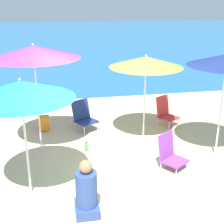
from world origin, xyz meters
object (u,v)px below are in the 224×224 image
object	(u,v)px
backpack_orange	(44,123)
water_bottle	(86,148)
beach_chair_purple	(170,152)
person_seated_near	(87,192)
beach_chair_navy	(83,115)
beach_umbrella_lime	(146,62)
beach_chair_red	(165,111)
beach_umbrella_teal	(21,90)
beach_umbrella_purple	(33,52)

from	to	relation	value
backpack_orange	water_bottle	size ratio (longest dim) A/B	1.71
beach_chair_purple	person_seated_near	world-z (taller)	person_seated_near
beach_chair_purple	beach_chair_navy	xyz separation A→B (m)	(-1.47, 2.20, 0.08)
person_seated_near	beach_umbrella_lime	bearing A→B (deg)	57.23
beach_umbrella_lime	backpack_orange	size ratio (longest dim) A/B	5.43
beach_chair_navy	backpack_orange	xyz separation A→B (m)	(-1.00, 0.18, -0.21)
beach_umbrella_lime	water_bottle	world-z (taller)	beach_umbrella_lime
beach_chair_purple	beach_chair_red	world-z (taller)	beach_chair_red
beach_chair_red	person_seated_near	bearing A→B (deg)	-157.36
beach_chair_red	person_seated_near	distance (m)	4.11
beach_chair_purple	backpack_orange	xyz separation A→B (m)	(-2.47, 2.38, -0.13)
beach_umbrella_teal	backpack_orange	size ratio (longest dim) A/B	5.46
beach_chair_navy	beach_chair_red	bearing A→B (deg)	-31.02
person_seated_near	beach_chair_red	bearing A→B (deg)	53.57
beach_umbrella_purple	beach_chair_red	distance (m)	3.78
beach_chair_red	water_bottle	distance (m)	2.54
beach_chair_red	beach_umbrella_teal	bearing A→B (deg)	-173.44
beach_umbrella_lime	water_bottle	size ratio (longest dim) A/B	9.26
beach_umbrella_teal	beach_chair_navy	bearing A→B (deg)	64.83
person_seated_near	beach_umbrella_teal	bearing A→B (deg)	140.53
beach_umbrella_lime	beach_chair_purple	distance (m)	2.08
beach_umbrella_purple	beach_chair_navy	bearing A→B (deg)	40.37
beach_chair_red	water_bottle	world-z (taller)	beach_chair_red
beach_umbrella_teal	water_bottle	distance (m)	2.49
beach_chair_red	backpack_orange	size ratio (longest dim) A/B	2.07
beach_chair_purple	water_bottle	size ratio (longest dim) A/B	3.20
beach_chair_purple	backpack_orange	bearing A→B (deg)	101.62
water_bottle	beach_umbrella_lime	bearing A→B (deg)	15.67
water_bottle	beach_chair_red	bearing A→B (deg)	27.57
beach_umbrella_lime	backpack_orange	xyz separation A→B (m)	(-2.34, 0.99, -1.67)
beach_umbrella_purple	backpack_orange	size ratio (longest dim) A/B	6.28
beach_umbrella_lime	water_bottle	distance (m)	2.30
beach_umbrella_lime	beach_chair_purple	size ratio (longest dim) A/B	2.89
beach_chair_navy	person_seated_near	xyz separation A→B (m)	(-0.31, -3.32, -0.02)
beach_umbrella_teal	beach_chair_purple	xyz separation A→B (m)	(2.68, 0.36, -1.53)
beach_chair_purple	beach_umbrella_lime	bearing A→B (deg)	60.80
beach_umbrella_purple	person_seated_near	xyz separation A→B (m)	(0.74, -2.42, -1.78)
beach_umbrella_teal	person_seated_near	xyz separation A→B (m)	(0.89, -0.75, -1.46)
beach_umbrella_lime	beach_chair_red	distance (m)	1.86
beach_umbrella_lime	beach_umbrella_teal	world-z (taller)	beach_umbrella_teal
beach_umbrella_lime	beach_chair_red	size ratio (longest dim) A/B	2.62
beach_umbrella_purple	beach_chair_red	bearing A→B (deg)	14.87
beach_chair_purple	water_bottle	bearing A→B (deg)	112.84
beach_chair_purple	beach_chair_navy	world-z (taller)	beach_chair_navy
beach_umbrella_lime	backpack_orange	bearing A→B (deg)	157.09
beach_chair_navy	water_bottle	world-z (taller)	beach_chair_navy
beach_chair_red	beach_chair_navy	distance (m)	2.17
beach_chair_red	beach_chair_navy	bearing A→B (deg)	148.73
beach_umbrella_purple	beach_chair_red	xyz separation A→B (m)	(3.22, 0.85, -1.79)
beach_umbrella_purple	person_seated_near	world-z (taller)	beach_umbrella_purple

